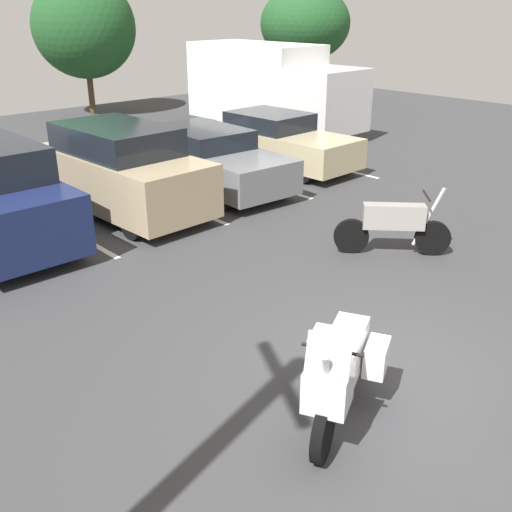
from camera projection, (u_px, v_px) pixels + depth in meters
The scene contains 9 objects.
ground at pixel (393, 383), 7.33m from camera, with size 44.00×44.00×0.10m, color #38383A.
motorcycle_touring at pixel (340, 369), 6.39m from camera, with size 1.97×1.24×1.41m.
motorcycle_third at pixel (394, 225), 10.78m from camera, with size 1.55×1.64×1.30m.
car_tan at pixel (122, 170), 12.86m from camera, with size 2.07×4.50×1.91m.
car_grey at pixel (208, 158), 14.74m from camera, with size 2.12×4.93×1.46m.
car_champagne at pixel (276, 141), 16.65m from camera, with size 1.97×4.88×1.48m.
box_truck at pixel (271, 87), 20.79m from camera, with size 2.57×6.77×3.01m.
tree_left at pixel (84, 27), 23.50m from camera, with size 4.07×4.07×5.41m.
tree_center at pixel (305, 24), 26.50m from camera, with size 4.04×4.04×5.07m.
Camera 1 is at (-5.40, -3.33, 4.31)m, focal length 41.33 mm.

